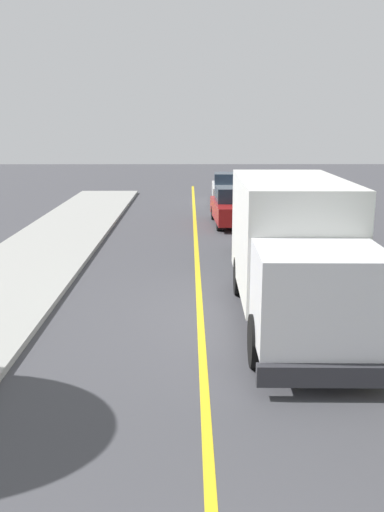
% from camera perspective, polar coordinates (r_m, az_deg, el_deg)
% --- Properties ---
extents(centre_line_yellow, '(0.16, 56.00, 0.01)m').
position_cam_1_polar(centre_line_yellow, '(13.14, 0.86, -6.41)').
color(centre_line_yellow, gold).
rests_on(centre_line_yellow, ground).
extents(box_truck, '(2.52, 7.22, 3.20)m').
position_cam_1_polar(box_truck, '(12.83, 10.33, 1.06)').
color(box_truck, silver).
rests_on(box_truck, ground).
extents(parked_car_near, '(1.91, 4.45, 1.67)m').
position_cam_1_polar(parked_car_near, '(18.65, 7.62, 1.94)').
color(parked_car_near, '#4C564C').
rests_on(parked_car_near, ground).
extents(parked_car_mid, '(1.98, 4.47, 1.67)m').
position_cam_1_polar(parked_car_mid, '(25.14, 4.30, 4.98)').
color(parked_car_mid, maroon).
rests_on(parked_car_mid, ground).
extents(parked_car_far, '(1.92, 4.45, 1.67)m').
position_cam_1_polar(parked_car_far, '(32.21, 3.70, 6.84)').
color(parked_car_far, silver).
rests_on(parked_car_far, ground).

